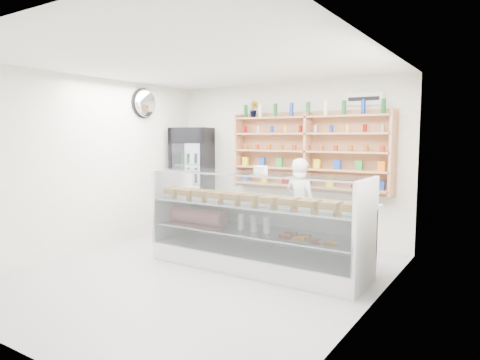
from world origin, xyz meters
The scene contains 8 objects.
room centered at (0.00, 0.00, 1.40)m, with size 5.00×5.00×5.00m.
display_counter centered at (0.49, 0.65, 0.37)m, with size 3.12×0.93×1.36m.
shop_worker centered at (0.61, 1.83, 0.75)m, with size 0.55×0.36×1.51m, color silver.
drinks_cooler centered at (-1.85, 2.14, 1.02)m, with size 0.90×0.88×2.02m.
wall_shelving centered at (0.50, 2.34, 1.59)m, with size 2.84×0.28×1.33m.
potted_plant centered at (-0.57, 2.34, 2.34)m, with size 0.16×0.13×0.29m, color #1E6626.
security_mirror centered at (-2.17, 1.20, 2.45)m, with size 0.15×0.50×0.50m, color silver.
wall_sign centered at (1.40, 2.47, 2.45)m, with size 0.62×0.03×0.20m, color white.
Camera 1 is at (3.52, -4.41, 1.85)m, focal length 32.00 mm.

